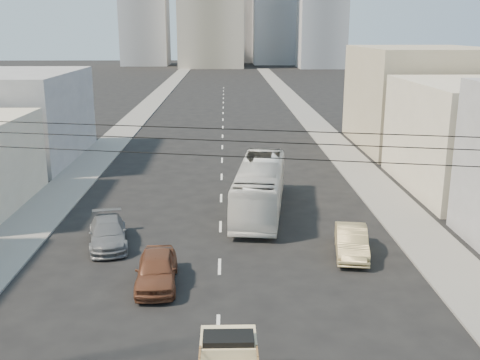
{
  "coord_description": "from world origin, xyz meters",
  "views": [
    {
      "loc": [
        0.36,
        -12.51,
        11.73
      ],
      "look_at": [
        1.15,
        17.98,
        3.5
      ],
      "focal_mm": 42.0,
      "sensor_mm": 36.0,
      "label": 1
    }
  ],
  "objects_px": {
    "city_bus": "(260,187)",
    "sedan_tan": "(351,242)",
    "sedan_grey": "(108,233)",
    "sedan_brown": "(157,269)"
  },
  "relations": [
    {
      "from": "city_bus",
      "to": "sedan_grey",
      "type": "relative_size",
      "value": 2.38
    },
    {
      "from": "city_bus",
      "to": "sedan_grey",
      "type": "xyz_separation_m",
      "value": [
        -8.83,
        -5.86,
        -0.93
      ]
    },
    {
      "from": "city_bus",
      "to": "sedan_tan",
      "type": "distance_m",
      "value": 8.85
    },
    {
      "from": "city_bus",
      "to": "sedan_tan",
      "type": "xyz_separation_m",
      "value": [
        4.46,
        -7.6,
        -0.89
      ]
    },
    {
      "from": "city_bus",
      "to": "sedan_grey",
      "type": "height_order",
      "value": "city_bus"
    },
    {
      "from": "sedan_tan",
      "to": "sedan_grey",
      "type": "xyz_separation_m",
      "value": [
        -13.29,
        1.74,
        -0.04
      ]
    },
    {
      "from": "city_bus",
      "to": "sedan_brown",
      "type": "height_order",
      "value": "city_bus"
    },
    {
      "from": "sedan_grey",
      "to": "sedan_tan",
      "type": "bearing_deg",
      "value": -19.64
    },
    {
      "from": "sedan_brown",
      "to": "sedan_tan",
      "type": "relative_size",
      "value": 1.01
    },
    {
      "from": "city_bus",
      "to": "sedan_brown",
      "type": "bearing_deg",
      "value": -109.0
    }
  ]
}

